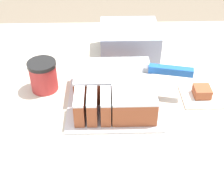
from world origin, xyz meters
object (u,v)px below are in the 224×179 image
(cake, at_px, (113,89))
(coffee_cup, at_px, (42,76))
(storage_box, at_px, (128,41))
(brownie, at_px, (201,92))
(knife, at_px, (158,70))
(cake_board, at_px, (112,100))

(cake, bearing_deg, coffee_cup, 163.28)
(cake, bearing_deg, storage_box, 77.23)
(coffee_cup, bearing_deg, cake, -16.72)
(storage_box, bearing_deg, coffee_cup, -143.37)
(cake, xyz_separation_m, brownie, (0.26, 0.01, -0.02))
(brownie, bearing_deg, coffee_cup, 173.45)
(cake, xyz_separation_m, storage_box, (0.06, 0.27, 0.01))
(knife, distance_m, coffee_cup, 0.35)
(cake_board, distance_m, brownie, 0.27)
(cake_board, xyz_separation_m, brownie, (0.27, 0.01, 0.02))
(knife, height_order, coffee_cup, knife)
(brownie, bearing_deg, knife, 173.44)
(knife, height_order, brownie, knife)
(coffee_cup, bearing_deg, brownie, -6.55)
(cake_board, xyz_separation_m, coffee_cup, (-0.21, 0.07, 0.05))
(knife, xyz_separation_m, coffee_cup, (-0.35, 0.04, -0.04))
(cake_board, relative_size, knife, 0.80)
(knife, bearing_deg, storage_box, -61.68)
(brownie, bearing_deg, storage_box, 127.75)
(brownie, bearing_deg, cake_board, -177.09)
(cake, bearing_deg, cake_board, -133.73)
(coffee_cup, relative_size, storage_box, 0.48)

